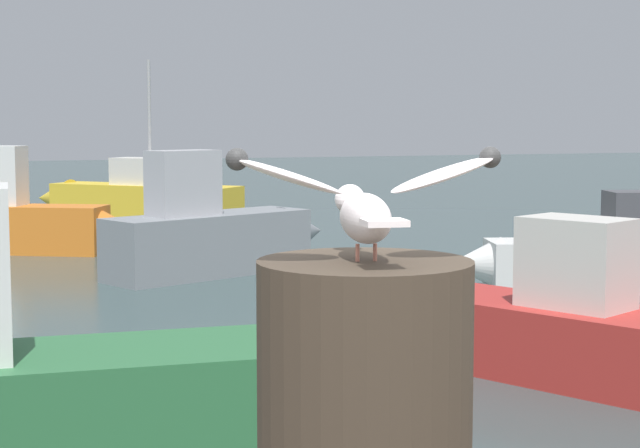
{
  "coord_description": "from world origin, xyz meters",
  "views": [
    {
      "loc": [
        -1.36,
        -2.32,
        2.36
      ],
      "look_at": [
        -0.53,
        -0.17,
        2.13
      ],
      "focal_mm": 58.8,
      "sensor_mm": 36.0,
      "label": 1
    }
  ],
  "objects_px": {
    "boat_green": "(54,402)",
    "mooring_post": "(364,446)",
    "seagull": "(365,202)",
    "boat_yellow": "(133,198)",
    "boat_orange": "(10,218)",
    "boat_grey": "(222,235)",
    "boat_white": "(601,256)",
    "boat_red": "(478,318)"
  },
  "relations": [
    {
      "from": "seagull",
      "to": "boat_white",
      "type": "relative_size",
      "value": 0.14
    },
    {
      "from": "boat_red",
      "to": "boat_green",
      "type": "distance_m",
      "value": 4.87
    },
    {
      "from": "mooring_post",
      "to": "boat_red",
      "type": "height_order",
      "value": "mooring_post"
    },
    {
      "from": "boat_green",
      "to": "boat_grey",
      "type": "xyz_separation_m",
      "value": [
        3.6,
        8.93,
        -0.01
      ]
    },
    {
      "from": "boat_green",
      "to": "boat_yellow",
      "type": "bearing_deg",
      "value": 77.48
    },
    {
      "from": "mooring_post",
      "to": "boat_yellow",
      "type": "distance_m",
      "value": 22.51
    },
    {
      "from": "boat_grey",
      "to": "boat_yellow",
      "type": "bearing_deg",
      "value": 88.12
    },
    {
      "from": "boat_white",
      "to": "boat_green",
      "type": "bearing_deg",
      "value": -146.03
    },
    {
      "from": "boat_grey",
      "to": "boat_white",
      "type": "distance_m",
      "value": 5.65
    },
    {
      "from": "mooring_post",
      "to": "boat_yellow",
      "type": "relative_size",
      "value": 0.17
    },
    {
      "from": "boat_yellow",
      "to": "boat_grey",
      "type": "distance_m",
      "value": 8.57
    },
    {
      "from": "seagull",
      "to": "boat_white",
      "type": "bearing_deg",
      "value": 51.74
    },
    {
      "from": "boat_green",
      "to": "boat_white",
      "type": "distance_m",
      "value": 9.66
    },
    {
      "from": "boat_orange",
      "to": "boat_grey",
      "type": "xyz_separation_m",
      "value": [
        2.84,
        -3.8,
        -0.02
      ]
    },
    {
      "from": "boat_green",
      "to": "boat_grey",
      "type": "relative_size",
      "value": 1.18
    },
    {
      "from": "boat_red",
      "to": "boat_green",
      "type": "relative_size",
      "value": 0.95
    },
    {
      "from": "seagull",
      "to": "boat_yellow",
      "type": "height_order",
      "value": "boat_yellow"
    },
    {
      "from": "boat_grey",
      "to": "seagull",
      "type": "bearing_deg",
      "value": -104.52
    },
    {
      "from": "boat_orange",
      "to": "boat_yellow",
      "type": "bearing_deg",
      "value": 56.76
    },
    {
      "from": "boat_grey",
      "to": "boat_green",
      "type": "bearing_deg",
      "value": -111.97
    },
    {
      "from": "boat_orange",
      "to": "boat_grey",
      "type": "bearing_deg",
      "value": -53.2
    },
    {
      "from": "mooring_post",
      "to": "boat_orange",
      "type": "bearing_deg",
      "value": 87.76
    },
    {
      "from": "boat_orange",
      "to": "boat_grey",
      "type": "relative_size",
      "value": 1.08
    },
    {
      "from": "boat_orange",
      "to": "boat_red",
      "type": "relative_size",
      "value": 0.96
    },
    {
      "from": "mooring_post",
      "to": "boat_red",
      "type": "bearing_deg",
      "value": 58.59
    },
    {
      "from": "boat_red",
      "to": "boat_white",
      "type": "xyz_separation_m",
      "value": [
        3.7,
        3.13,
        0.05
      ]
    },
    {
      "from": "seagull",
      "to": "boat_grey",
      "type": "xyz_separation_m",
      "value": [
        3.52,
        13.59,
        -1.6
      ]
    },
    {
      "from": "boat_orange",
      "to": "boat_red",
      "type": "xyz_separation_m",
      "value": [
        3.55,
        -10.46,
        -0.18
      ]
    },
    {
      "from": "boat_orange",
      "to": "boat_green",
      "type": "bearing_deg",
      "value": -93.42
    },
    {
      "from": "boat_green",
      "to": "mooring_post",
      "type": "bearing_deg",
      "value": -88.99
    },
    {
      "from": "mooring_post",
      "to": "boat_grey",
      "type": "xyz_separation_m",
      "value": [
        3.52,
        13.59,
        -1.1
      ]
    },
    {
      "from": "mooring_post",
      "to": "boat_orange",
      "type": "distance_m",
      "value": 17.44
    },
    {
      "from": "boat_green",
      "to": "boat_grey",
      "type": "height_order",
      "value": "boat_green"
    },
    {
      "from": "seagull",
      "to": "boat_green",
      "type": "bearing_deg",
      "value": 91.02
    },
    {
      "from": "boat_green",
      "to": "seagull",
      "type": "bearing_deg",
      "value": -88.98
    },
    {
      "from": "boat_orange",
      "to": "boat_red",
      "type": "distance_m",
      "value": 11.05
    },
    {
      "from": "boat_orange",
      "to": "boat_white",
      "type": "bearing_deg",
      "value": -45.32
    },
    {
      "from": "mooring_post",
      "to": "seagull",
      "type": "distance_m",
      "value": 0.5
    },
    {
      "from": "boat_green",
      "to": "boat_white",
      "type": "height_order",
      "value": "boat_green"
    },
    {
      "from": "boat_white",
      "to": "boat_grey",
      "type": "bearing_deg",
      "value": 141.3
    },
    {
      "from": "boat_green",
      "to": "boat_white",
      "type": "relative_size",
      "value": 1.18
    },
    {
      "from": "mooring_post",
      "to": "boat_white",
      "type": "xyz_separation_m",
      "value": [
        7.93,
        10.06,
        -1.22
      ]
    }
  ]
}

